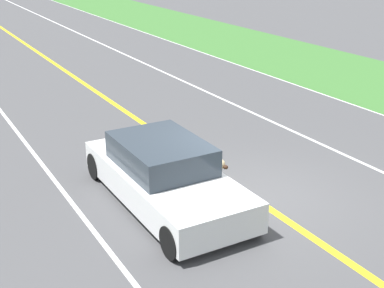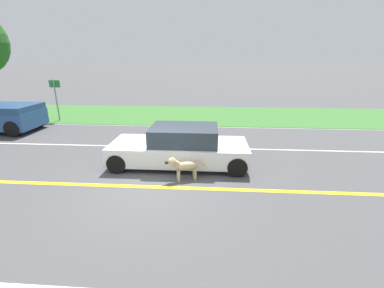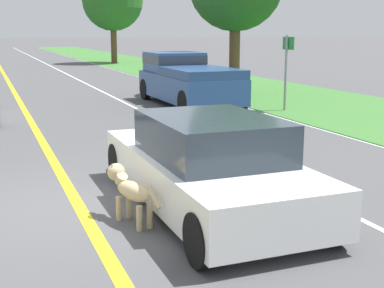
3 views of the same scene
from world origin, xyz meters
TOP-DOWN VIEW (x-y plane):
  - ground_plane at (0.00, 0.00)m, footprint 400.00×400.00m
  - centre_divider_line at (0.00, 0.00)m, footprint 0.18×160.00m
  - lane_dash_same_dir at (3.50, 0.00)m, footprint 0.10×160.00m
  - lane_dash_oncoming at (-3.50, 0.00)m, footprint 0.10×160.00m
  - ego_car at (1.75, -0.75)m, footprint 1.91×4.63m
  - dog at (0.53, -0.96)m, footprint 0.50×1.23m

SIDE VIEW (x-z plane):
  - ground_plane at x=0.00m, z-range 0.00..0.00m
  - centre_divider_line at x=0.00m, z-range 0.00..0.01m
  - lane_dash_same_dir at x=3.50m, z-range 0.00..0.01m
  - lane_dash_oncoming at x=-3.50m, z-range 0.00..0.01m
  - dog at x=0.53m, z-range 0.08..0.86m
  - ego_car at x=1.75m, z-range -0.05..1.31m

